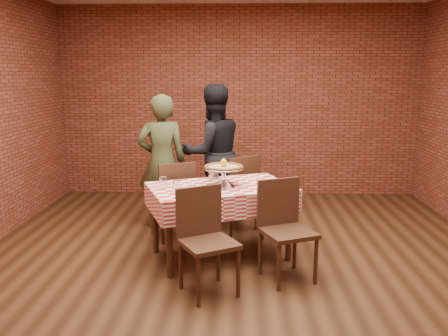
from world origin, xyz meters
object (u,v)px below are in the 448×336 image
(diner_olive, at_px, (162,161))
(diner_black, at_px, (213,153))
(table, at_px, (221,222))
(water_glass_left, at_px, (177,187))
(condiment_caddy, at_px, (213,173))
(chair_near_right, at_px, (288,232))
(pizza, at_px, (224,167))
(pizza_stand, at_px, (224,177))
(chair_far_right, at_px, (234,192))
(chair_far_left, at_px, (172,199))
(water_glass_right, at_px, (163,183))
(chair_near_left, at_px, (209,243))

(diner_olive, distance_m, diner_black, 0.69)
(table, height_order, water_glass_left, water_glass_left)
(condiment_caddy, xyz_separation_m, diner_olive, (-0.67, 0.72, -0.01))
(chair_near_right, distance_m, diner_olive, 2.11)
(diner_olive, bearing_deg, pizza, 114.11)
(pizza_stand, height_order, chair_near_right, pizza_stand)
(chair_far_right, distance_m, diner_black, 0.65)
(chair_far_left, distance_m, diner_black, 0.95)
(pizza, xyz_separation_m, chair_far_left, (-0.62, 0.58, -0.49))
(water_glass_left, relative_size, diner_black, 0.07)
(water_glass_right, distance_m, chair_near_left, 0.93)
(chair_near_right, xyz_separation_m, diner_olive, (-1.40, 1.54, 0.36))
(pizza, xyz_separation_m, chair_near_left, (-0.10, -0.83, -0.49))
(chair_near_left, distance_m, chair_far_left, 1.51)
(chair_far_left, height_order, diner_olive, diner_olive)
(condiment_caddy, xyz_separation_m, chair_far_left, (-0.50, 0.29, -0.38))
(water_glass_right, xyz_separation_m, chair_near_left, (0.50, -0.70, -0.36))
(pizza, distance_m, diner_black, 1.33)
(condiment_caddy, xyz_separation_m, chair_far_right, (0.22, 0.60, -0.37))
(water_glass_right, relative_size, diner_black, 0.07)
(pizza_stand, relative_size, diner_black, 0.24)
(condiment_caddy, xyz_separation_m, diner_black, (-0.06, 1.03, 0.04))
(table, xyz_separation_m, pizza_stand, (0.03, -0.00, 0.48))
(table, relative_size, water_glass_right, 11.83)
(table, bearing_deg, pizza_stand, -5.65)
(water_glass_right, relative_size, diner_olive, 0.07)
(diner_black, bearing_deg, chair_near_left, 68.84)
(condiment_caddy, relative_size, diner_black, 0.08)
(table, distance_m, diner_olive, 1.34)
(water_glass_left, distance_m, diner_black, 1.62)
(pizza, relative_size, water_glass_right, 3.34)
(condiment_caddy, bearing_deg, chair_near_right, -58.62)
(pizza, bearing_deg, water_glass_right, -167.12)
(table, relative_size, water_glass_left, 11.83)
(pizza_stand, xyz_separation_m, water_glass_left, (-0.44, -0.28, -0.03))
(pizza, height_order, chair_near_left, pizza)
(diner_olive, relative_size, diner_black, 0.94)
(water_glass_left, height_order, diner_olive, diner_olive)
(table, distance_m, chair_near_left, 0.84)
(water_glass_right, xyz_separation_m, diner_black, (0.41, 1.46, 0.06))
(chair_far_right, relative_size, diner_black, 0.53)
(pizza_stand, bearing_deg, chair_far_right, 84.01)
(condiment_caddy, relative_size, chair_near_right, 0.16)
(diner_black, bearing_deg, diner_olive, 3.56)
(water_glass_left, bearing_deg, condiment_caddy, 61.11)
(pizza_stand, relative_size, chair_near_right, 0.45)
(chair_near_left, distance_m, chair_far_right, 1.74)
(condiment_caddy, xyz_separation_m, chair_near_right, (0.73, -0.82, -0.37))
(water_glass_right, distance_m, chair_near_right, 1.31)
(table, distance_m, diner_black, 1.42)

